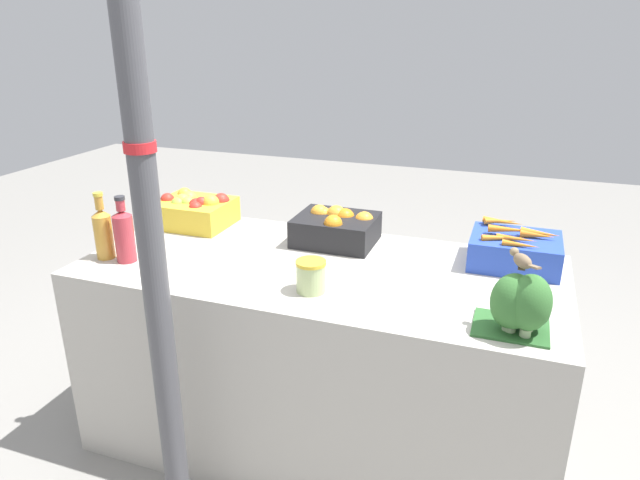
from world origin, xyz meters
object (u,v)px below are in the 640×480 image
carrot_crate (515,250)px  orange_crate (336,227)px  juice_bottle_amber (103,232)px  apple_crate (194,210)px  pickle_jar (311,276)px  support_pole (145,189)px  broccoli_pile (520,304)px  juice_bottle_ruby (124,234)px  sparrow_bird (522,260)px

carrot_crate → orange_crate: bearing=179.7°
orange_crate → juice_bottle_amber: size_ratio=1.23×
apple_crate → carrot_crate: same height
apple_crate → juice_bottle_amber: size_ratio=1.23×
orange_crate → juice_bottle_amber: juice_bottle_amber is taller
carrot_crate → juice_bottle_amber: bearing=-163.0°
pickle_jar → juice_bottle_amber: bearing=179.2°
support_pole → pickle_jar: bearing=44.1°
broccoli_pile → juice_bottle_amber: size_ratio=0.83×
support_pole → apple_crate: 0.97m
juice_bottle_amber → apple_crate: bearing=75.3°
juice_bottle_ruby → orange_crate: bearing=33.7°
broccoli_pile → juice_bottle_ruby: 1.43m
support_pole → carrot_crate: bearing=39.3°
juice_bottle_ruby → broccoli_pile: bearing=-3.1°
orange_crate → pickle_jar: (0.07, -0.47, -0.01)m
orange_crate → pickle_jar: bearing=-82.2°
pickle_jar → juice_bottle_ruby: bearing=179.1°
carrot_crate → juice_bottle_ruby: bearing=-161.9°
broccoli_pile → pickle_jar: (-0.67, 0.07, -0.04)m
apple_crate → juice_bottle_ruby: size_ratio=1.25×
juice_bottle_amber → orange_crate: bearing=30.3°
apple_crate → orange_crate: bearing=0.4°
apple_crate → carrot_crate: (1.38, 0.00, -0.01)m
orange_crate → carrot_crate: 0.71m
support_pole → orange_crate: (0.30, 0.83, -0.35)m
broccoli_pile → sparrow_bird: (-0.01, 0.02, 0.13)m
broccoli_pile → juice_bottle_amber: juice_bottle_amber is taller
support_pole → pickle_jar: size_ratio=21.69×
pickle_jar → sparrow_bird: size_ratio=0.96×
apple_crate → orange_crate: apple_crate is taller
carrot_crate → pickle_jar: (-0.64, -0.47, -0.01)m
pickle_jar → carrot_crate: bearing=36.3°
carrot_crate → sparrow_bird: 0.55m
apple_crate → sparrow_bird: (1.40, -0.52, 0.16)m
broccoli_pile → juice_bottle_ruby: juice_bottle_ruby is taller
apple_crate → support_pole: bearing=-65.6°
apple_crate → sparrow_bird: 1.50m
orange_crate → sparrow_bird: 0.91m
support_pole → broccoli_pile: size_ratio=11.04×
broccoli_pile → pickle_jar: 0.67m
carrot_crate → juice_bottle_ruby: juice_bottle_ruby is taller
carrot_crate → broccoli_pile: broccoli_pile is taller
orange_crate → sparrow_bird: sparrow_bird is taller
juice_bottle_ruby → sparrow_bird: size_ratio=2.21×
support_pole → sparrow_bird: support_pole is taller
support_pole → orange_crate: support_pole is taller
apple_crate → carrot_crate: size_ratio=1.00×
apple_crate → pickle_jar: apple_crate is taller
broccoli_pile → apple_crate: bearing=159.1°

